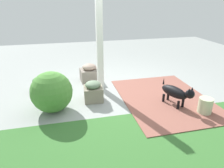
# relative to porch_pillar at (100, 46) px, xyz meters

# --- Properties ---
(ground_plane) EXTENTS (12.00, 12.00, 0.00)m
(ground_plane) POSITION_rel_porch_pillar_xyz_m (-0.44, 0.28, -1.04)
(ground_plane) COLOR #949996
(brick_path) EXTENTS (1.80, 2.40, 0.02)m
(brick_path) POSITION_rel_porch_pillar_xyz_m (-1.26, 0.84, -1.03)
(brick_path) COLOR #8F5448
(brick_path) RESTS_ON ground
(porch_pillar) EXTENTS (0.14, 0.14, 2.09)m
(porch_pillar) POSITION_rel_porch_pillar_xyz_m (0.00, 0.00, 0.00)
(porch_pillar) COLOR white
(porch_pillar) RESTS_ON ground
(stone_planter_nearest) EXTENTS (0.49, 0.44, 0.46)m
(stone_planter_nearest) POSITION_rel_porch_pillar_xyz_m (0.19, -0.56, -0.83)
(stone_planter_nearest) COLOR gray
(stone_planter_nearest) RESTS_ON ground
(stone_planter_mid) EXTENTS (0.41, 0.39, 0.44)m
(stone_planter_mid) POSITION_rel_porch_pillar_xyz_m (0.26, 0.56, -0.83)
(stone_planter_mid) COLOR gray
(stone_planter_mid) RESTS_ON ground
(round_shrub) EXTENTS (0.79, 0.79, 0.79)m
(round_shrub) POSITION_rel_porch_pillar_xyz_m (1.08, 0.80, -0.65)
(round_shrub) COLOR #4D8B38
(round_shrub) RESTS_ON ground
(terracotta_pot_broad) EXTENTS (0.32, 0.32, 0.37)m
(terracotta_pot_broad) POSITION_rel_porch_pillar_xyz_m (1.38, -0.13, -0.82)
(terracotta_pot_broad) COLOR #B25743
(terracotta_pot_broad) RESTS_ON ground
(dog) EXTENTS (0.42, 0.73, 0.51)m
(dog) POSITION_rel_porch_pillar_xyz_m (-1.31, 1.19, -0.75)
(dog) COLOR black
(dog) RESTS_ON ground
(ceramic_urn) EXTENTS (0.26, 0.26, 0.31)m
(ceramic_urn) POSITION_rel_porch_pillar_xyz_m (-1.71, 1.57, -0.89)
(ceramic_urn) COLOR beige
(ceramic_urn) RESTS_ON ground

